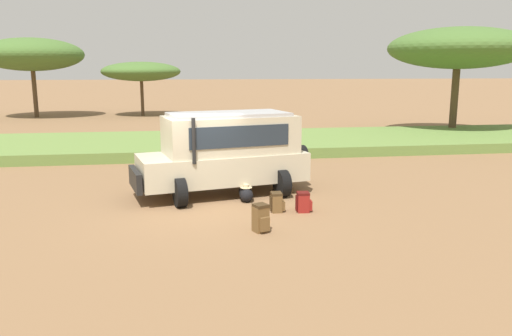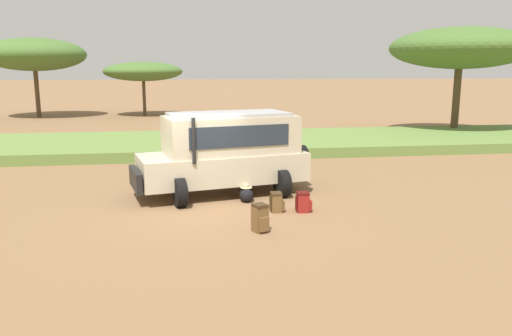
% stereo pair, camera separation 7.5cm
% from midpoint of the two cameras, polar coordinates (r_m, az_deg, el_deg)
% --- Properties ---
extents(ground_plane, '(320.00, 320.00, 0.00)m').
position_cam_midpoint_polar(ground_plane, '(13.70, -6.18, -4.48)').
color(ground_plane, olive).
extents(grass_bank, '(120.00, 7.00, 0.44)m').
position_cam_midpoint_polar(grass_bank, '(23.72, -7.23, 2.76)').
color(grass_bank, olive).
rests_on(grass_bank, ground_plane).
extents(safari_vehicle, '(5.48, 3.39, 2.44)m').
position_cam_midpoint_polar(safari_vehicle, '(14.86, -3.29, 1.93)').
color(safari_vehicle, beige).
rests_on(safari_vehicle, ground_plane).
extents(backpack_beside_front_wheel, '(0.43, 0.35, 0.53)m').
position_cam_midpoint_polar(backpack_beside_front_wheel, '(13.20, 5.59, -3.92)').
color(backpack_beside_front_wheel, maroon).
rests_on(backpack_beside_front_wheel, ground_plane).
extents(backpack_cluster_center, '(0.39, 0.38, 0.52)m').
position_cam_midpoint_polar(backpack_cluster_center, '(13.16, 2.55, -3.94)').
color(backpack_cluster_center, brown).
rests_on(backpack_cluster_center, ground_plane).
extents(backpack_near_rear_wheel, '(0.40, 0.45, 0.66)m').
position_cam_midpoint_polar(backpack_near_rear_wheel, '(11.55, 0.67, -5.77)').
color(backpack_near_rear_wheel, brown).
rests_on(backpack_near_rear_wheel, ground_plane).
extents(duffel_bag_low_black_case, '(0.40, 0.88, 0.48)m').
position_cam_midpoint_polar(duffel_bag_low_black_case, '(14.32, -1.01, -2.91)').
color(duffel_bag_low_black_case, black).
rests_on(duffel_bag_low_black_case, ground_plane).
extents(acacia_tree_far_left, '(7.67, 6.76, 5.98)m').
position_cam_midpoint_polar(acacia_tree_far_left, '(42.16, -23.99, 11.76)').
color(acacia_tree_far_left, brown).
rests_on(acacia_tree_far_left, ground_plane).
extents(acacia_tree_left_mid, '(6.16, 5.32, 4.23)m').
position_cam_midpoint_polar(acacia_tree_left_mid, '(40.97, -12.73, 10.70)').
color(acacia_tree_left_mid, brown).
rests_on(acacia_tree_left_mid, ground_plane).
extents(acacia_tree_centre_back, '(7.55, 7.79, 5.93)m').
position_cam_midpoint_polar(acacia_tree_centre_back, '(30.18, 22.37, 12.53)').
color(acacia_tree_centre_back, brown).
rests_on(acacia_tree_centre_back, ground_plane).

